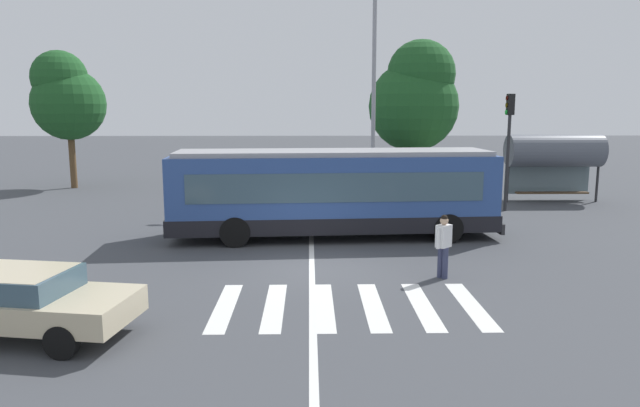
{
  "coord_description": "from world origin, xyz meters",
  "views": [
    {
      "loc": [
        -0.06,
        -15.82,
        4.48
      ],
      "look_at": [
        0.31,
        3.36,
        1.3
      ],
      "focal_mm": 32.25,
      "sensor_mm": 36.0,
      "label": 1
    }
  ],
  "objects_px": {
    "parked_car_charcoal": "(397,182)",
    "parked_car_champagne": "(450,181)",
    "twin_arm_street_lamp": "(374,75)",
    "foreground_sedan": "(18,299)",
    "parked_car_white": "(240,181)",
    "background_tree_left": "(66,97)",
    "background_tree_right": "(416,97)",
    "traffic_light_far_corner": "(509,134)",
    "pedestrian_crossing_street": "(443,243)",
    "bus_stop_shelter": "(554,152)",
    "city_transit_bus": "(333,193)",
    "parked_car_silver": "(348,180)",
    "parked_car_blue": "(296,182)"
  },
  "relations": [
    {
      "from": "foreground_sedan",
      "to": "parked_car_white",
      "type": "relative_size",
      "value": 1.02
    },
    {
      "from": "pedestrian_crossing_street",
      "to": "parked_car_blue",
      "type": "bearing_deg",
      "value": 106.36
    },
    {
      "from": "background_tree_right",
      "to": "traffic_light_far_corner",
      "type": "bearing_deg",
      "value": -73.77
    },
    {
      "from": "pedestrian_crossing_street",
      "to": "traffic_light_far_corner",
      "type": "height_order",
      "value": "traffic_light_far_corner"
    },
    {
      "from": "city_transit_bus",
      "to": "bus_stop_shelter",
      "type": "relative_size",
      "value": 2.56
    },
    {
      "from": "parked_car_silver",
      "to": "background_tree_left",
      "type": "relative_size",
      "value": 0.6
    },
    {
      "from": "parked_car_white",
      "to": "twin_arm_street_lamp",
      "type": "xyz_separation_m",
      "value": [
        6.68,
        -1.56,
        5.28
      ]
    },
    {
      "from": "parked_car_blue",
      "to": "bus_stop_shelter",
      "type": "bearing_deg",
      "value": -8.37
    },
    {
      "from": "parked_car_white",
      "to": "twin_arm_street_lamp",
      "type": "distance_m",
      "value": 8.66
    },
    {
      "from": "twin_arm_street_lamp",
      "to": "parked_car_blue",
      "type": "bearing_deg",
      "value": 161.07
    },
    {
      "from": "parked_car_silver",
      "to": "parked_car_charcoal",
      "type": "bearing_deg",
      "value": -14.57
    },
    {
      "from": "pedestrian_crossing_street",
      "to": "twin_arm_street_lamp",
      "type": "relative_size",
      "value": 0.17
    },
    {
      "from": "parked_car_white",
      "to": "parked_car_blue",
      "type": "bearing_deg",
      "value": -5.35
    },
    {
      "from": "city_transit_bus",
      "to": "parked_car_charcoal",
      "type": "relative_size",
      "value": 2.47
    },
    {
      "from": "parked_car_blue",
      "to": "pedestrian_crossing_street",
      "type": "bearing_deg",
      "value": -73.64
    },
    {
      "from": "parked_car_champagne",
      "to": "bus_stop_shelter",
      "type": "bearing_deg",
      "value": -26.34
    },
    {
      "from": "parked_car_charcoal",
      "to": "parked_car_champagne",
      "type": "xyz_separation_m",
      "value": [
        2.85,
        0.37,
        0.0
      ]
    },
    {
      "from": "foreground_sedan",
      "to": "background_tree_left",
      "type": "bearing_deg",
      "value": 109.66
    },
    {
      "from": "foreground_sedan",
      "to": "background_tree_left",
      "type": "distance_m",
      "value": 23.52
    },
    {
      "from": "parked_car_white",
      "to": "background_tree_left",
      "type": "bearing_deg",
      "value": 161.55
    },
    {
      "from": "parked_car_silver",
      "to": "parked_car_champagne",
      "type": "relative_size",
      "value": 0.99
    },
    {
      "from": "parked_car_blue",
      "to": "parked_car_charcoal",
      "type": "bearing_deg",
      "value": -0.1
    },
    {
      "from": "twin_arm_street_lamp",
      "to": "parked_car_champagne",
      "type": "bearing_deg",
      "value": 21.31
    },
    {
      "from": "bus_stop_shelter",
      "to": "background_tree_right",
      "type": "height_order",
      "value": "background_tree_right"
    },
    {
      "from": "parked_car_champagne",
      "to": "twin_arm_street_lamp",
      "type": "relative_size",
      "value": 0.47
    },
    {
      "from": "city_transit_bus",
      "to": "foreground_sedan",
      "type": "relative_size",
      "value": 2.42
    },
    {
      "from": "city_transit_bus",
      "to": "parked_car_silver",
      "type": "distance_m",
      "value": 10.11
    },
    {
      "from": "pedestrian_crossing_street",
      "to": "parked_car_white",
      "type": "relative_size",
      "value": 0.37
    },
    {
      "from": "pedestrian_crossing_street",
      "to": "bus_stop_shelter",
      "type": "relative_size",
      "value": 0.38
    },
    {
      "from": "parked_car_white",
      "to": "parked_car_charcoal",
      "type": "height_order",
      "value": "same"
    },
    {
      "from": "traffic_light_far_corner",
      "to": "background_tree_right",
      "type": "bearing_deg",
      "value": 106.23
    },
    {
      "from": "background_tree_left",
      "to": "background_tree_right",
      "type": "bearing_deg",
      "value": 2.39
    },
    {
      "from": "twin_arm_street_lamp",
      "to": "background_tree_right",
      "type": "bearing_deg",
      "value": 61.78
    },
    {
      "from": "parked_car_charcoal",
      "to": "parked_car_champagne",
      "type": "height_order",
      "value": "same"
    },
    {
      "from": "pedestrian_crossing_street",
      "to": "background_tree_right",
      "type": "xyz_separation_m",
      "value": [
        2.59,
        18.77,
        4.16
      ]
    },
    {
      "from": "traffic_light_far_corner",
      "to": "background_tree_left",
      "type": "relative_size",
      "value": 0.67
    },
    {
      "from": "foreground_sedan",
      "to": "background_tree_left",
      "type": "xyz_separation_m",
      "value": [
        -7.78,
        21.77,
        4.36
      ]
    },
    {
      "from": "parked_car_blue",
      "to": "parked_car_champagne",
      "type": "relative_size",
      "value": 1.0
    },
    {
      "from": "background_tree_left",
      "to": "city_transit_bus",
      "type": "bearing_deg",
      "value": -42.09
    },
    {
      "from": "foreground_sedan",
      "to": "twin_arm_street_lamp",
      "type": "relative_size",
      "value": 0.48
    },
    {
      "from": "background_tree_right",
      "to": "parked_car_white",
      "type": "bearing_deg",
      "value": -157.02
    },
    {
      "from": "parked_car_white",
      "to": "parked_car_champagne",
      "type": "relative_size",
      "value": 1.0
    },
    {
      "from": "city_transit_bus",
      "to": "background_tree_left",
      "type": "relative_size",
      "value": 1.5
    },
    {
      "from": "traffic_light_far_corner",
      "to": "background_tree_left",
      "type": "xyz_separation_m",
      "value": [
        -22.19,
        7.83,
        1.73
      ]
    },
    {
      "from": "city_transit_bus",
      "to": "pedestrian_crossing_street",
      "type": "bearing_deg",
      "value": -61.41
    },
    {
      "from": "pedestrian_crossing_street",
      "to": "parked_car_champagne",
      "type": "bearing_deg",
      "value": 75.63
    },
    {
      "from": "foreground_sedan",
      "to": "parked_car_champagne",
      "type": "xyz_separation_m",
      "value": [
        13.07,
        18.55,
        0.0
      ]
    },
    {
      "from": "pedestrian_crossing_street",
      "to": "parked_car_charcoal",
      "type": "height_order",
      "value": "pedestrian_crossing_street"
    },
    {
      "from": "twin_arm_street_lamp",
      "to": "background_tree_left",
      "type": "distance_m",
      "value": 17.34
    },
    {
      "from": "pedestrian_crossing_street",
      "to": "parked_car_champagne",
      "type": "xyz_separation_m",
      "value": [
        3.77,
        14.73,
        -0.2
      ]
    }
  ]
}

